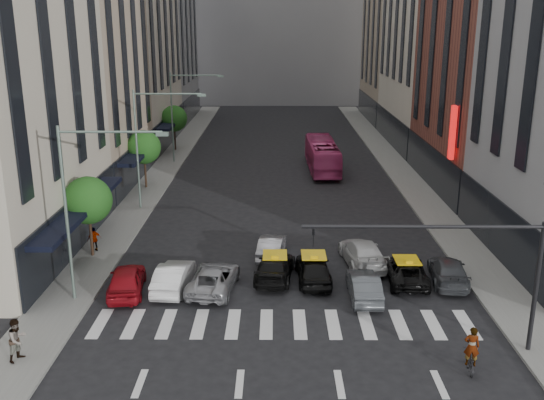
{
  "coord_description": "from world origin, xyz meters",
  "views": [
    {
      "loc": [
        -0.58,
        -24.64,
        13.9
      ],
      "look_at": [
        -0.78,
        8.97,
        4.0
      ],
      "focal_mm": 40.0,
      "sensor_mm": 36.0,
      "label": 1
    }
  ],
  "objects_px": {
    "streetlamp_near": "(83,191)",
    "taxi_left": "(275,267)",
    "streetlamp_far": "(181,105)",
    "motorcycle": "(470,362)",
    "pedestrian_far": "(94,239)",
    "car_red": "(126,280)",
    "car_white_front": "(174,277)",
    "streetlamp_mid": "(149,134)",
    "taxi_center": "(313,268)",
    "pedestrian_near": "(17,340)",
    "bus": "(322,155)"
  },
  "relations": [
    {
      "from": "car_red",
      "to": "motorcycle",
      "type": "distance_m",
      "value": 17.61
    },
    {
      "from": "car_white_front",
      "to": "motorcycle",
      "type": "relative_size",
      "value": 2.84
    },
    {
      "from": "car_white_front",
      "to": "pedestrian_near",
      "type": "distance_m",
      "value": 9.14
    },
    {
      "from": "car_white_front",
      "to": "taxi_left",
      "type": "relative_size",
      "value": 0.92
    },
    {
      "from": "streetlamp_far",
      "to": "pedestrian_near",
      "type": "distance_m",
      "value": 38.3
    },
    {
      "from": "streetlamp_far",
      "to": "bus",
      "type": "height_order",
      "value": "streetlamp_far"
    },
    {
      "from": "streetlamp_near",
      "to": "pedestrian_near",
      "type": "height_order",
      "value": "streetlamp_near"
    },
    {
      "from": "streetlamp_far",
      "to": "car_red",
      "type": "bearing_deg",
      "value": -87.13
    },
    {
      "from": "taxi_left",
      "to": "car_white_front",
      "type": "bearing_deg",
      "value": 21.96
    },
    {
      "from": "streetlamp_mid",
      "to": "motorcycle",
      "type": "distance_m",
      "value": 29.03
    },
    {
      "from": "streetlamp_far",
      "to": "motorcycle",
      "type": "xyz_separation_m",
      "value": [
        17.54,
        -38.47,
        -5.49
      ]
    },
    {
      "from": "taxi_center",
      "to": "pedestrian_near",
      "type": "xyz_separation_m",
      "value": [
        -12.96,
        -8.49,
        0.32
      ]
    },
    {
      "from": "car_red",
      "to": "car_white_front",
      "type": "xyz_separation_m",
      "value": [
        2.43,
        0.51,
        -0.02
      ]
    },
    {
      "from": "streetlamp_far",
      "to": "pedestrian_far",
      "type": "height_order",
      "value": "streetlamp_far"
    },
    {
      "from": "streetlamp_mid",
      "to": "taxi_left",
      "type": "xyz_separation_m",
      "value": [
        9.44,
        -13.13,
        -5.2
      ]
    },
    {
      "from": "pedestrian_far",
      "to": "streetlamp_near",
      "type": "bearing_deg",
      "value": 64.93
    },
    {
      "from": "streetlamp_near",
      "to": "bus",
      "type": "bearing_deg",
      "value": 64.09
    },
    {
      "from": "car_white_front",
      "to": "bus",
      "type": "height_order",
      "value": "bus"
    },
    {
      "from": "streetlamp_far",
      "to": "taxi_center",
      "type": "distance_m",
      "value": 32.09
    },
    {
      "from": "streetlamp_far",
      "to": "car_red",
      "type": "distance_m",
      "value": 31.55
    },
    {
      "from": "car_red",
      "to": "taxi_left",
      "type": "distance_m",
      "value": 8.12
    },
    {
      "from": "streetlamp_mid",
      "to": "motorcycle",
      "type": "bearing_deg",
      "value": -52.02
    },
    {
      "from": "motorcycle",
      "to": "pedestrian_far",
      "type": "bearing_deg",
      "value": -24.31
    },
    {
      "from": "streetlamp_far",
      "to": "car_red",
      "type": "height_order",
      "value": "streetlamp_far"
    },
    {
      "from": "streetlamp_mid",
      "to": "bus",
      "type": "xyz_separation_m",
      "value": [
        14.0,
        12.82,
        -4.39
      ]
    },
    {
      "from": "streetlamp_far",
      "to": "car_white_front",
      "type": "bearing_deg",
      "value": -82.57
    },
    {
      "from": "bus",
      "to": "taxi_left",
      "type": "bearing_deg",
      "value": 78.53
    },
    {
      "from": "motorcycle",
      "to": "pedestrian_far",
      "type": "relative_size",
      "value": 1.01
    },
    {
      "from": "car_white_front",
      "to": "taxi_center",
      "type": "bearing_deg",
      "value": -167.64
    },
    {
      "from": "taxi_center",
      "to": "pedestrian_far",
      "type": "bearing_deg",
      "value": -19.78
    },
    {
      "from": "taxi_left",
      "to": "bus",
      "type": "relative_size",
      "value": 0.45
    },
    {
      "from": "car_red",
      "to": "motorcycle",
      "type": "bearing_deg",
      "value": 148.31
    },
    {
      "from": "streetlamp_far",
      "to": "car_white_front",
      "type": "relative_size",
      "value": 2.02
    },
    {
      "from": "streetlamp_near",
      "to": "taxi_left",
      "type": "bearing_deg",
      "value": 16.92
    },
    {
      "from": "pedestrian_near",
      "to": "streetlamp_near",
      "type": "bearing_deg",
      "value": 11.93
    },
    {
      "from": "streetlamp_mid",
      "to": "streetlamp_far",
      "type": "xyz_separation_m",
      "value": [
        0.0,
        16.0,
        0.0
      ]
    },
    {
      "from": "streetlamp_mid",
      "to": "pedestrian_far",
      "type": "height_order",
      "value": "streetlamp_mid"
    },
    {
      "from": "pedestrian_near",
      "to": "pedestrian_far",
      "type": "relative_size",
      "value": 1.2
    },
    {
      "from": "car_red",
      "to": "car_white_front",
      "type": "bearing_deg",
      "value": -175.12
    },
    {
      "from": "pedestrian_near",
      "to": "car_white_front",
      "type": "bearing_deg",
      "value": -11.04
    },
    {
      "from": "bus",
      "to": "pedestrian_far",
      "type": "relative_size",
      "value": 6.97
    },
    {
      "from": "taxi_center",
      "to": "pedestrian_near",
      "type": "distance_m",
      "value": 15.5
    },
    {
      "from": "streetlamp_far",
      "to": "motorcycle",
      "type": "bearing_deg",
      "value": -65.49
    },
    {
      "from": "streetlamp_near",
      "to": "pedestrian_far",
      "type": "distance_m",
      "value": 8.53
    },
    {
      "from": "streetlamp_near",
      "to": "bus",
      "type": "xyz_separation_m",
      "value": [
        14.0,
        28.82,
        -4.39
      ]
    },
    {
      "from": "streetlamp_mid",
      "to": "pedestrian_near",
      "type": "distance_m",
      "value": 22.54
    },
    {
      "from": "streetlamp_near",
      "to": "taxi_left",
      "type": "distance_m",
      "value": 11.16
    },
    {
      "from": "streetlamp_mid",
      "to": "car_white_front",
      "type": "height_order",
      "value": "streetlamp_mid"
    },
    {
      "from": "motorcycle",
      "to": "car_red",
      "type": "bearing_deg",
      "value": -14.9
    },
    {
      "from": "bus",
      "to": "pedestrian_far",
      "type": "bearing_deg",
      "value": 52.97
    }
  ]
}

